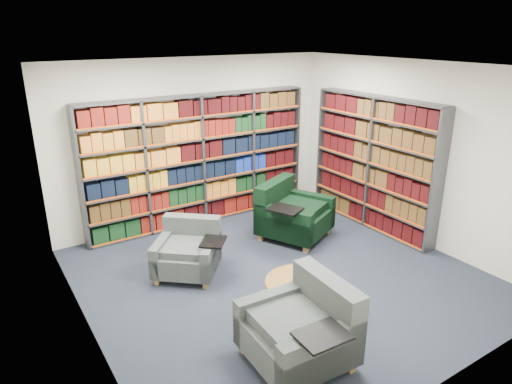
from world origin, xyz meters
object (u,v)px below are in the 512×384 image
chair_teal_front (305,330)px  coffee_table (301,288)px  chair_teal_left (189,252)px  chair_green_right (290,215)px

chair_teal_front → coffee_table: (0.49, 0.69, -0.03)m
chair_teal_left → chair_teal_front: size_ratio=1.00×
chair_green_right → coffee_table: chair_green_right is taller
chair_teal_left → chair_teal_front: (0.21, -2.30, 0.05)m
coffee_table → chair_green_right: bearing=56.6°
chair_teal_left → chair_green_right: 1.89m
chair_teal_left → coffee_table: chair_teal_left is taller
chair_green_right → chair_teal_front: 2.99m
chair_teal_front → coffee_table: bearing=54.3°
coffee_table → chair_teal_left: bearing=113.5°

